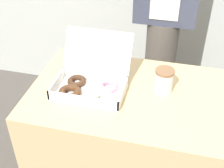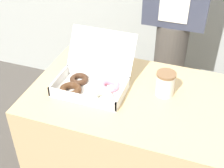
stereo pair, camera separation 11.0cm
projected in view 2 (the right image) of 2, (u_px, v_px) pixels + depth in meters
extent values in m
cube|color=tan|center=(126.00, 148.00, 1.74)|extent=(0.96, 0.64, 0.78)
cube|color=white|center=(90.00, 91.00, 1.52)|extent=(0.34, 0.21, 0.01)
cube|color=white|center=(59.00, 80.00, 1.55)|extent=(0.01, 0.21, 0.05)
cube|color=white|center=(123.00, 93.00, 1.46)|extent=(0.01, 0.21, 0.05)
cube|color=white|center=(81.00, 99.00, 1.43)|extent=(0.34, 0.01, 0.05)
cube|color=white|center=(98.00, 75.00, 1.58)|extent=(0.34, 0.01, 0.05)
cube|color=white|center=(101.00, 50.00, 1.56)|extent=(0.34, 0.12, 0.18)
torus|color=#4C2D19|center=(71.00, 90.00, 1.49)|extent=(0.15, 0.15, 0.03)
torus|color=#422819|center=(79.00, 79.00, 1.57)|extent=(0.13, 0.13, 0.03)
torus|color=silver|center=(102.00, 97.00, 1.45)|extent=(0.13, 0.13, 0.03)
torus|color=pink|center=(109.00, 86.00, 1.52)|extent=(0.14, 0.14, 0.03)
cylinder|color=silver|center=(165.00, 85.00, 1.47)|extent=(0.09, 0.09, 0.11)
cylinder|color=brown|center=(166.00, 74.00, 1.44)|extent=(0.09, 0.09, 0.01)
cylinder|color=#4C4742|center=(166.00, 83.00, 2.14)|extent=(0.20, 0.20, 0.89)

